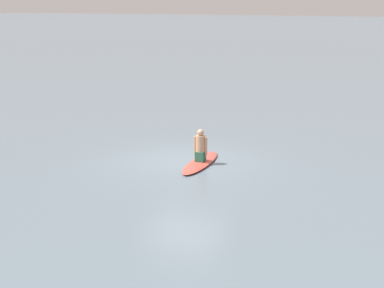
# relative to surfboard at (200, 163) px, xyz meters

# --- Properties ---
(ground_plane) EXTENTS (400.00, 400.00, 0.00)m
(ground_plane) POSITION_rel_surfboard_xyz_m (0.58, -0.08, -0.05)
(ground_plane) COLOR slate
(surfboard) EXTENTS (1.04, 2.82, 0.10)m
(surfboard) POSITION_rel_surfboard_xyz_m (0.00, 0.00, 0.00)
(surfboard) COLOR #D84C3F
(surfboard) RESTS_ON ground
(person_paddler) EXTENTS (0.44, 0.36, 0.99)m
(person_paddler) POSITION_rel_surfboard_xyz_m (0.00, -0.00, 0.50)
(person_paddler) COLOR #26664C
(person_paddler) RESTS_ON surfboard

